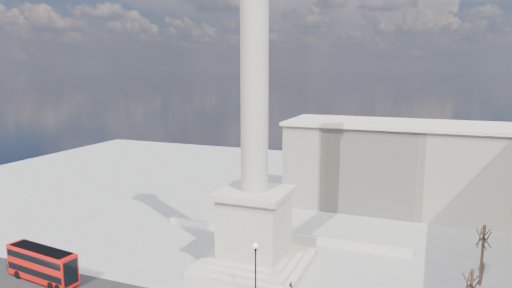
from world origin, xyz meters
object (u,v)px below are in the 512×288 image
at_px(nelsons_column, 255,174).
at_px(pedestrian_crossing, 291,288).
at_px(red_bus_a, 43,264).
at_px(victorian_lamp, 255,268).

relative_size(nelsons_column, pedestrian_crossing, 31.78).
bearing_deg(red_bus_a, pedestrian_crossing, 22.51).
bearing_deg(pedestrian_crossing, victorian_lamp, 81.28).
bearing_deg(pedestrian_crossing, red_bus_a, 50.57).
distance_m(red_bus_a, victorian_lamp, 27.57).
height_order(red_bus_a, victorian_lamp, victorian_lamp).
relative_size(nelsons_column, red_bus_a, 4.58).
bearing_deg(nelsons_column, pedestrian_crossing, -39.01).
bearing_deg(pedestrian_crossing, nelsons_column, -3.63).
distance_m(nelsons_column, red_bus_a, 29.18).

